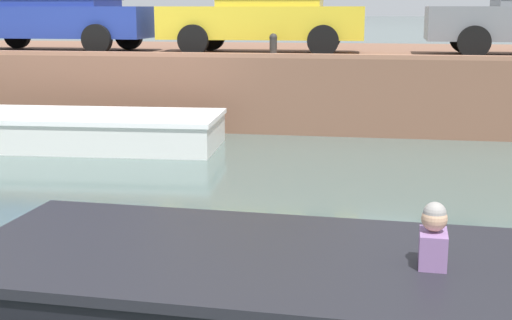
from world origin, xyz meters
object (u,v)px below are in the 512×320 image
(boat_moored_west_white, at_px, (51,129))
(car_left_inner_yellow, at_px, (266,11))
(mooring_bollard_mid, at_px, (273,44))
(motorboat_passing, at_px, (355,290))
(car_leftmost_blue, at_px, (56,11))

(boat_moored_west_white, relative_size, car_left_inner_yellow, 1.57)
(boat_moored_west_white, height_order, car_left_inner_yellow, car_left_inner_yellow)
(boat_moored_west_white, height_order, mooring_bollard_mid, mooring_bollard_mid)
(boat_moored_west_white, height_order, motorboat_passing, motorboat_passing)
(motorboat_passing, relative_size, car_left_inner_yellow, 1.68)
(car_left_inner_yellow, bearing_deg, boat_moored_west_white, -137.05)
(boat_moored_west_white, xyz_separation_m, mooring_bollard_mid, (3.62, 1.97, 1.39))
(car_left_inner_yellow, height_order, mooring_bollard_mid, car_left_inner_yellow)
(motorboat_passing, distance_m, car_leftmost_blue, 11.66)
(motorboat_passing, bearing_deg, boat_moored_west_white, 131.05)
(motorboat_passing, bearing_deg, mooring_bollard_mid, 102.57)
(motorboat_passing, relative_size, mooring_bollard_mid, 15.49)
(motorboat_passing, distance_m, mooring_bollard_mid, 8.55)
(car_left_inner_yellow, bearing_deg, motorboat_passing, -77.06)
(car_leftmost_blue, height_order, car_left_inner_yellow, same)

